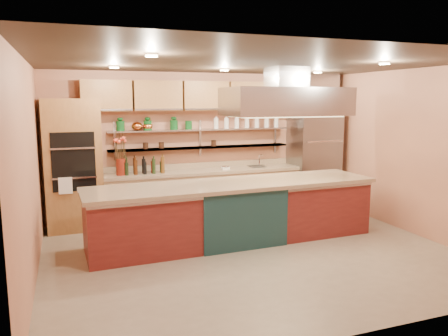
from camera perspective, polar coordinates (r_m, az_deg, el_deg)
name	(u,v)px	position (r m, az deg, el deg)	size (l,w,h in m)	color
floor	(252,253)	(6.74, 3.62, -11.00)	(6.00, 5.00, 0.02)	gray
ceiling	(254,63)	(6.35, 3.88, 13.57)	(6.00, 5.00, 0.02)	black
wall_back	(202,144)	(8.72, -2.88, 3.12)	(6.00, 0.04, 2.80)	tan
wall_front	(361,196)	(4.26, 17.40, -3.49)	(6.00, 0.04, 2.80)	tan
wall_left	(29,172)	(5.88, -24.12, -0.51)	(0.04, 5.00, 2.80)	tan
wall_right	(415,152)	(8.07, 23.65, 1.90)	(0.04, 5.00, 2.80)	tan
oven_stack	(74,165)	(8.06, -19.06, 0.36)	(0.95, 0.64, 2.30)	#996737
refrigerator	(314,158)	(9.41, 11.62, 1.23)	(0.95, 0.72, 2.10)	gray
back_counter	(205,193)	(8.57, -2.55, -3.31)	(3.84, 0.64, 0.93)	tan
wall_shelf_lower	(202,147)	(8.59, -2.94, 2.69)	(3.60, 0.26, 0.03)	#A5A7AC
wall_shelf_upper	(202,130)	(8.56, -2.95, 5.02)	(3.60, 0.26, 0.03)	#A5A7AC
upper_cabinets	(204,96)	(8.51, -2.56, 9.38)	(4.60, 0.36, 0.55)	#996737
range_hood	(286,102)	(7.25, 8.07, 8.58)	(2.00, 1.00, 0.45)	#A5A7AC
ceiling_downlights	(248,66)	(6.53, 3.15, 13.19)	(4.00, 2.80, 0.02)	#FFE5A5
island	(234,212)	(7.10, 1.30, -5.75)	(4.63, 1.01, 0.97)	maroon
flower_vase	(121,167)	(8.09, -13.32, 0.15)	(0.17, 0.17, 0.30)	#62190E
oil_bottle_cluster	(144,167)	(8.15, -10.36, 0.13)	(0.78, 0.22, 0.25)	black
kitchen_scale	(225,167)	(8.56, 0.19, 0.13)	(0.15, 0.11, 0.08)	silver
bar_faucet	(259,160)	(8.94, 4.62, 1.00)	(0.03, 0.03, 0.25)	white
copper_kettle	(137,126)	(8.27, -11.29, 5.38)	(0.20, 0.20, 0.16)	orange
green_canister	(189,125)	(8.48, -4.65, 5.61)	(0.13, 0.13, 0.16)	#0E4318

